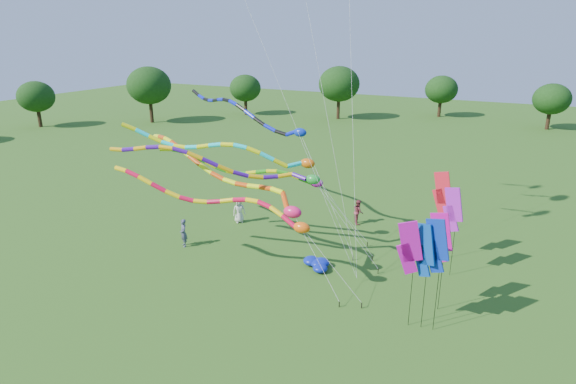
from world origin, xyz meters
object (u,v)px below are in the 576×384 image
at_px(person_b, 184,233).
at_px(person_c, 358,212).
at_px(tube_kite_red, 231,205).
at_px(person_a, 239,210).
at_px(tube_kite_orange, 232,178).
at_px(blue_nylon_heap, 312,265).

bearing_deg(person_b, person_c, 83.09).
distance_m(tube_kite_red, person_a, 8.89).
bearing_deg(person_a, person_c, -18.97).
xyz_separation_m(person_a, person_b, (-0.95, -4.82, 0.01)).
bearing_deg(tube_kite_orange, blue_nylon_heap, 24.30).
xyz_separation_m(tube_kite_orange, person_a, (-2.48, 4.42, -3.88)).
height_order(tube_kite_red, person_c, tube_kite_red).
bearing_deg(tube_kite_orange, tube_kite_red, -39.76).
height_order(tube_kite_red, person_a, tube_kite_red).
distance_m(tube_kite_red, blue_nylon_heap, 5.99).
distance_m(blue_nylon_heap, person_b, 8.23).
height_order(tube_kite_orange, person_b, tube_kite_orange).
distance_m(tube_kite_orange, person_b, 5.18).
height_order(person_a, person_b, person_b).
bearing_deg(tube_kite_red, tube_kite_orange, 116.62).
distance_m(tube_kite_red, person_b, 6.50).
height_order(blue_nylon_heap, person_a, person_a).
bearing_deg(person_a, blue_nylon_heap, -73.22).
bearing_deg(tube_kite_orange, person_a, 138.63).
height_order(blue_nylon_heap, person_b, person_b).
bearing_deg(tube_kite_red, person_a, 115.62).
relative_size(person_a, person_c, 1.02).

